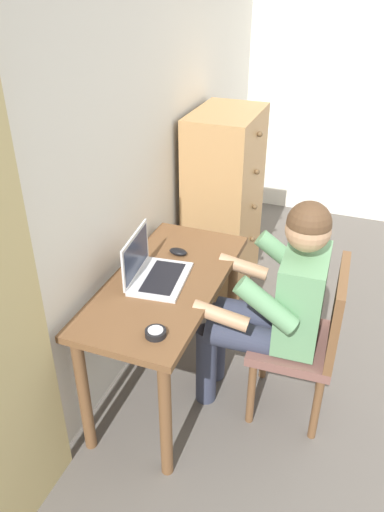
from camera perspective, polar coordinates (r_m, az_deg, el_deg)
The scene contains 8 objects.
wall_back at distance 2.69m, azimuth -6.50°, elevation 12.80°, with size 4.80×0.05×2.50m, color silver.
desk at distance 2.53m, azimuth -2.93°, elevation -5.02°, with size 1.12×0.52×0.72m.
dresser at distance 3.48m, azimuth 3.63°, elevation 6.14°, with size 0.62×0.44×1.25m.
chair at distance 2.54m, azimuth 13.12°, elevation -8.88°, with size 0.44×0.42×0.87m.
person_seated at distance 2.44m, azimuth 9.38°, elevation -4.84°, with size 0.54×0.60×1.19m.
laptop at distance 2.44m, azimuth -4.53°, elevation -1.62°, with size 0.37×0.29×0.24m.
computer_mouse at distance 2.66m, azimuth -1.59°, elevation 0.49°, with size 0.06×0.10×0.03m, color black.
desk_clock at distance 2.11m, azimuth -4.15°, elevation -8.69°, with size 0.09×0.09×0.03m.
Camera 1 is at (-2.27, 1.02, 2.07)m, focal length 35.24 mm.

